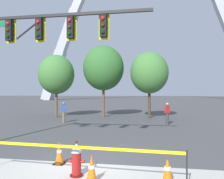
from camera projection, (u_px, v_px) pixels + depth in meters
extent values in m
plane|color=#474749|center=(86.00, 164.00, 7.52)|extent=(240.00, 240.00, 0.00)
cylinder|color=#5E0F0D|center=(76.00, 175.00, 6.42)|extent=(0.36, 0.36, 0.05)
cylinder|color=maroon|center=(76.00, 164.00, 6.42)|extent=(0.26, 0.26, 0.62)
cylinder|color=#B7B7BC|center=(77.00, 152.00, 6.42)|extent=(0.30, 0.30, 0.04)
cone|color=#B7B7BC|center=(77.00, 147.00, 6.42)|extent=(0.30, 0.30, 0.22)
cylinder|color=#5E0F0D|center=(77.00, 142.00, 6.42)|extent=(0.06, 0.06, 0.06)
cylinder|color=maroon|center=(70.00, 161.00, 6.45)|extent=(0.10, 0.09, 0.09)
cylinder|color=maroon|center=(83.00, 162.00, 6.39)|extent=(0.10, 0.09, 0.09)
cylinder|color=maroon|center=(79.00, 162.00, 6.62)|extent=(0.13, 0.14, 0.13)
cylinder|color=#5E0F0D|center=(80.00, 162.00, 6.69)|extent=(0.15, 0.03, 0.15)
cylinder|color=#232326|center=(187.00, 171.00, 5.46)|extent=(0.04, 0.04, 0.98)
cube|color=yellow|center=(73.00, 147.00, 6.12)|extent=(5.83, 0.33, 0.08)
cone|color=orange|center=(92.00, 168.00, 5.97)|extent=(0.28, 0.28, 0.70)
cylinder|color=white|center=(92.00, 167.00, 5.97)|extent=(0.17, 0.17, 0.08)
cone|color=orange|center=(167.00, 170.00, 5.87)|extent=(0.28, 0.28, 0.70)
cylinder|color=white|center=(167.00, 168.00, 5.87)|extent=(0.17, 0.17, 0.08)
cube|color=black|center=(59.00, 164.00, 7.50)|extent=(0.36, 0.36, 0.03)
cone|color=orange|center=(59.00, 153.00, 7.51)|extent=(0.28, 0.28, 0.70)
cylinder|color=white|center=(59.00, 151.00, 7.51)|extent=(0.17, 0.17, 0.08)
cube|color=#232326|center=(61.00, 15.00, 9.60)|extent=(7.60, 0.12, 0.12)
cylinder|color=#232326|center=(28.00, 30.00, 9.85)|extent=(1.11, 0.08, 0.81)
cube|color=black|center=(9.00, 31.00, 10.00)|extent=(0.26, 0.24, 0.90)
cube|color=gold|center=(11.00, 32.00, 10.14)|extent=(0.44, 0.03, 1.04)
sphere|color=red|center=(8.00, 23.00, 9.87)|extent=(0.16, 0.16, 0.16)
sphere|color=#392706|center=(8.00, 30.00, 9.87)|extent=(0.16, 0.16, 0.16)
sphere|color=black|center=(8.00, 36.00, 9.87)|extent=(0.16, 0.16, 0.16)
cube|color=black|center=(39.00, 29.00, 9.76)|extent=(0.26, 0.24, 0.90)
cube|color=gold|center=(41.00, 30.00, 9.90)|extent=(0.44, 0.03, 1.04)
sphere|color=red|center=(38.00, 22.00, 9.64)|extent=(0.16, 0.16, 0.16)
sphere|color=#392706|center=(38.00, 28.00, 9.63)|extent=(0.16, 0.16, 0.16)
sphere|color=black|center=(38.00, 35.00, 9.63)|extent=(0.16, 0.16, 0.16)
cube|color=black|center=(71.00, 28.00, 9.52)|extent=(0.26, 0.24, 0.90)
cube|color=gold|center=(72.00, 29.00, 9.66)|extent=(0.44, 0.03, 1.04)
sphere|color=red|center=(69.00, 20.00, 9.40)|extent=(0.16, 0.16, 0.16)
sphere|color=#392706|center=(69.00, 27.00, 9.40)|extent=(0.16, 0.16, 0.16)
sphere|color=black|center=(69.00, 34.00, 9.39)|extent=(0.16, 0.16, 0.16)
cube|color=black|center=(103.00, 26.00, 9.29)|extent=(0.26, 0.24, 0.90)
cube|color=gold|center=(104.00, 27.00, 9.43)|extent=(0.44, 0.03, 1.04)
sphere|color=red|center=(103.00, 18.00, 9.16)|extent=(0.16, 0.16, 0.16)
sphere|color=#392706|center=(103.00, 25.00, 9.16)|extent=(0.16, 0.16, 0.16)
sphere|color=black|center=(103.00, 32.00, 9.16)|extent=(0.16, 0.16, 0.16)
cube|color=#B2B5BC|center=(54.00, 76.00, 65.82)|extent=(6.85, 2.68, 14.76)
cube|color=#B2B5BC|center=(68.00, 31.00, 65.22)|extent=(6.59, 2.44, 12.50)
cylinder|color=brown|center=(56.00, 104.00, 21.28)|extent=(0.24, 0.24, 2.49)
ellipsoid|color=#427A38|center=(56.00, 74.00, 21.31)|extent=(3.32, 3.32, 3.66)
cylinder|color=brown|center=(103.00, 102.00, 21.65)|extent=(0.24, 0.24, 2.89)
ellipsoid|color=#336B2D|center=(103.00, 68.00, 21.68)|extent=(3.86, 3.86, 4.24)
cylinder|color=#473323|center=(149.00, 104.00, 20.58)|extent=(0.24, 0.24, 2.56)
ellipsoid|color=#427A38|center=(149.00, 73.00, 20.60)|extent=(3.42, 3.42, 3.76)
cylinder|color=#38383D|center=(167.00, 119.00, 16.48)|extent=(0.22, 0.22, 0.84)
cube|color=#B22323|center=(167.00, 109.00, 16.48)|extent=(0.39, 0.37, 0.54)
sphere|color=tan|center=(167.00, 104.00, 16.49)|extent=(0.20, 0.20, 0.20)
cylinder|color=brown|center=(64.00, 117.00, 17.58)|extent=(0.22, 0.22, 0.84)
cube|color=#2D4C99|center=(64.00, 108.00, 17.59)|extent=(0.39, 0.31, 0.54)
sphere|color=#936B4C|center=(64.00, 103.00, 17.59)|extent=(0.20, 0.20, 0.20)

